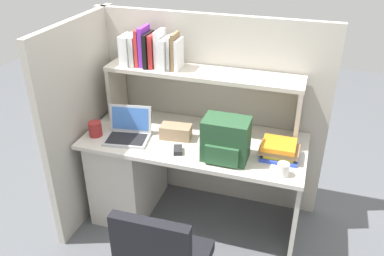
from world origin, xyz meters
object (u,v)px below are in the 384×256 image
laptop (128,131)px  paper_cup (283,169)px  tissue_box (176,132)px  backpack (226,140)px  snack_canister (95,129)px  computer_mouse (178,150)px

laptop → paper_cup: (1.12, -0.14, -0.01)m
laptop → paper_cup: bearing=-6.9°
tissue_box → backpack: bearing=-27.3°
backpack → paper_cup: bearing=-11.4°
snack_canister → paper_cup: bearing=-3.9°
computer_mouse → snack_canister: 0.66m
paper_cup → snack_canister: (-1.37, 0.09, 0.01)m
backpack → snack_canister: size_ratio=2.77×
tissue_box → snack_canister: snack_canister is taller
laptop → tissue_box: bearing=17.2°
tissue_box → snack_canister: 0.59m
backpack → tissue_box: bearing=158.4°
laptop → paper_cup: laptop is taller
laptop → computer_mouse: laptop is taller
laptop → computer_mouse: 0.42m
laptop → computer_mouse: (0.41, -0.08, -0.03)m
snack_canister → backpack: bearing=-0.8°
backpack → computer_mouse: 0.35m
laptop → backpack: (0.73, -0.06, 0.09)m
backpack → paper_cup: size_ratio=3.55×
tissue_box → computer_mouse: bearing=-72.1°
laptop → snack_canister: laptop is taller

